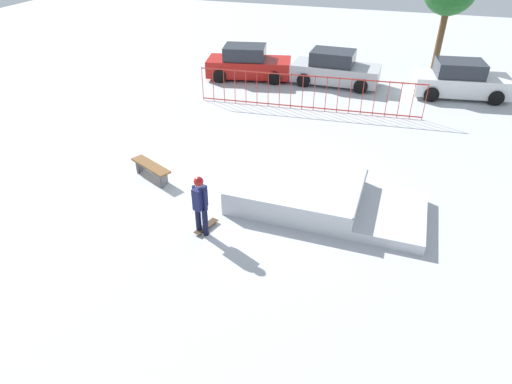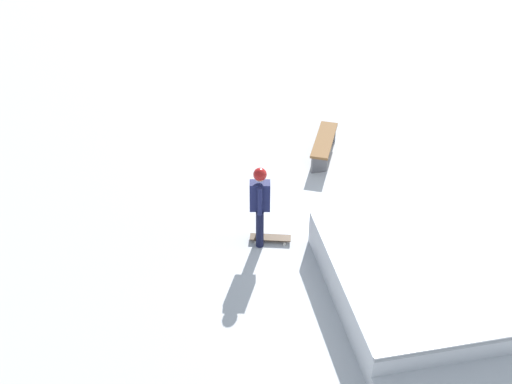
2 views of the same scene
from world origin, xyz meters
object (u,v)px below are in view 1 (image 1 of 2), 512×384
Objects in this scene: parked_car_silver at (335,69)px; parked_car_white at (460,81)px; skateboard at (206,226)px; skater at (200,202)px; parked_car_red at (248,64)px; skate_ramp at (313,196)px; park_bench at (151,168)px.

parked_car_silver and parked_car_white have the same top height.
parked_car_white is (5.64, 0.02, 0.00)m from parked_car_silver.
skateboard is 14.49m from parked_car_white.
skater is 12.91m from parked_car_silver.
parked_car_red is (-2.84, 12.46, -0.28)m from skater.
parked_car_silver is at bearing 97.50° from skate_ramp.
parked_car_white reaches higher than park_bench.
parked_car_silver is (1.44, 12.83, -0.28)m from skater.
parked_car_white is (7.06, 12.64, 0.65)m from skateboard.
skate_ramp is 10.72m from parked_car_silver.
park_bench is (-2.67, 1.95, 0.28)m from skateboard.
skate_ramp is 3.17m from skateboard.
skateboard is (-2.48, -1.95, -0.24)m from skate_ramp.
parked_car_red reaches higher than park_bench.
skate_ramp is at bearing -121.03° from parked_car_white.
park_bench is at bearing 71.05° from skateboard.
parked_car_silver is 5.64m from parked_car_white.
parked_car_silver is (4.10, 10.67, 0.37)m from park_bench.
parked_car_white is at bearing -8.80° from parked_car_red.
parked_car_silver is (1.43, 12.62, 0.65)m from skateboard.
skate_ramp is 3.41× the size of park_bench.
skateboard is (0.01, 0.21, -0.93)m from skater.
park_bench is 11.44m from parked_car_silver.
skateboard is 0.51× the size of park_bench.
skateboard is at bearing -139.94° from skate_ramp.
skater reaches higher than skate_ramp.
skateboard is at bearing -94.58° from parked_car_silver.
skater is 2.09× the size of skateboard.
park_bench is at bearing -178.06° from skate_ramp.
skater is (-2.49, -2.16, 0.69)m from skate_ramp.
park_bench is (-5.15, -0.01, 0.04)m from skate_ramp.
skate_ramp is 1.28× the size of parked_car_white.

